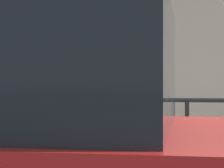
# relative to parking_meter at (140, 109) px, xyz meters

# --- Properties ---
(parking_meter) EXTENTS (0.17, 0.18, 1.41)m
(parking_meter) POSITION_rel_parking_meter_xyz_m (0.00, 0.00, 0.00)
(parking_meter) COLOR slate
(parking_meter) RESTS_ON sidewalk_curb
(pedestrian_at_meter) EXTENTS (0.68, 0.47, 1.74)m
(pedestrian_at_meter) POSITION_rel_parking_meter_xyz_m (-0.50, 0.07, -0.02)
(pedestrian_at_meter) COLOR brown
(pedestrian_at_meter) RESTS_ON sidewalk_curb
(parked_hatchback_red) EXTENTS (4.05, 1.87, 1.81)m
(parked_hatchback_red) POSITION_rel_parking_meter_xyz_m (-0.54, -1.73, -0.23)
(parked_hatchback_red) COLOR maroon
(parked_hatchback_red) RESTS_ON ground
(background_railing) EXTENTS (24.06, 0.06, 1.04)m
(background_railing) POSITION_rel_parking_meter_xyz_m (0.35, 2.43, -0.28)
(background_railing) COLOR black
(background_railing) RESTS_ON sidewalk_curb
(backdrop_wall) EXTENTS (32.00, 0.50, 2.94)m
(backdrop_wall) POSITION_rel_parking_meter_xyz_m (0.35, 4.19, 0.32)
(backdrop_wall) COLOR #ADA38E
(backdrop_wall) RESTS_ON ground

